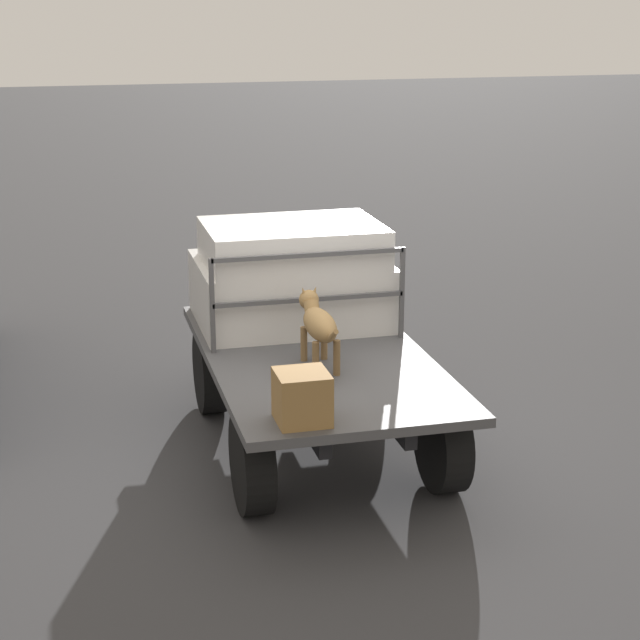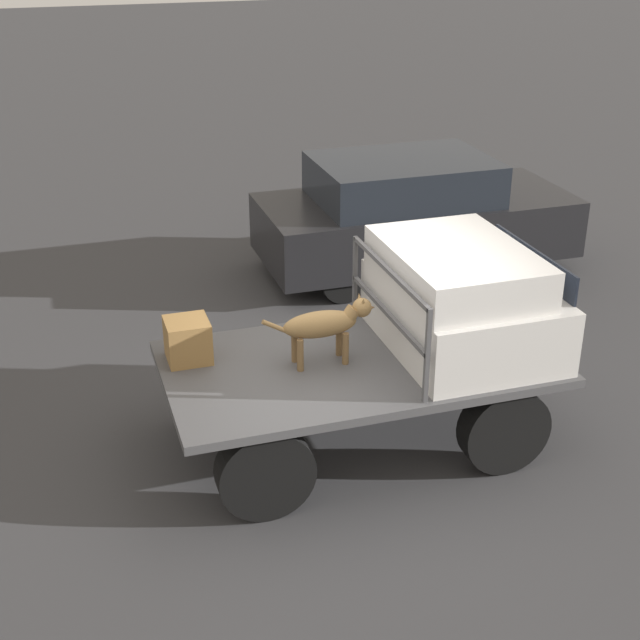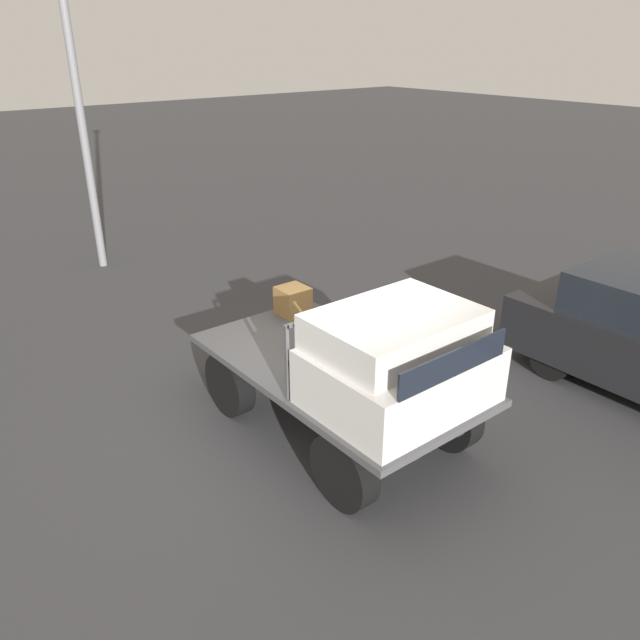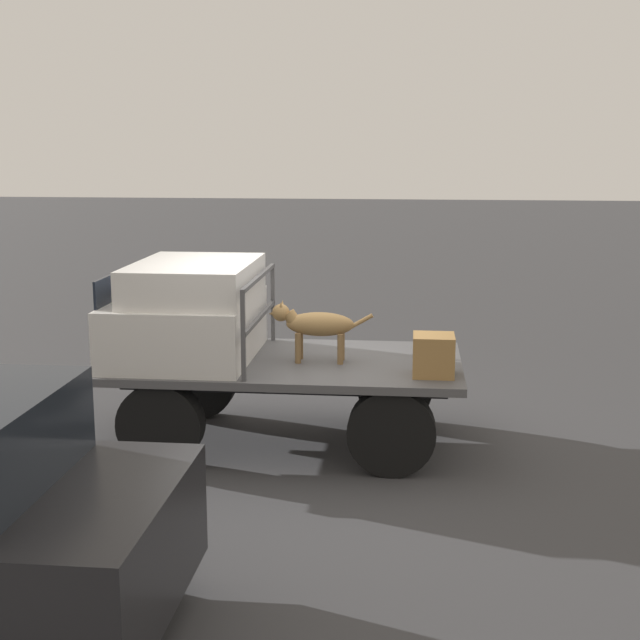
{
  "view_description": "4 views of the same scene",
  "coord_description": "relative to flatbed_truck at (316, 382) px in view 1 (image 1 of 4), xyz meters",
  "views": [
    {
      "loc": [
        -8.67,
        2.16,
        3.96
      ],
      "look_at": [
        -0.35,
        0.06,
        1.31
      ],
      "focal_mm": 60.0,
      "sensor_mm": 36.0,
      "label": 1
    },
    {
      "loc": [
        -2.51,
        -6.73,
        4.68
      ],
      "look_at": [
        -0.35,
        0.06,
        1.31
      ],
      "focal_mm": 50.0,
      "sensor_mm": 36.0,
      "label": 2
    },
    {
      "loc": [
        4.89,
        -4.13,
        4.38
      ],
      "look_at": [
        -0.35,
        0.06,
        1.31
      ],
      "focal_mm": 35.0,
      "sensor_mm": 36.0,
      "label": 3
    },
    {
      "loc": [
        -1.25,
        8.71,
        3.05
      ],
      "look_at": [
        -0.35,
        0.06,
        1.31
      ],
      "focal_mm": 50.0,
      "sensor_mm": 36.0,
      "label": 4
    }
  ],
  "objects": [
    {
      "name": "dog",
      "position": [
        -0.29,
        0.06,
        0.65
      ],
      "size": [
        1.05,
        0.24,
        0.62
      ],
      "rotation": [
        0.0,
        0.0,
        -0.18
      ],
      "color": "brown",
      "rests_on": "flatbed_truck"
    },
    {
      "name": "ground_plane",
      "position": [
        0.0,
        0.0,
        -0.62
      ],
      "size": [
        80.0,
        80.0,
        0.0
      ],
      "primitive_type": "plane",
      "color": "#38383A"
    },
    {
      "name": "cargo_crate",
      "position": [
        -1.47,
        0.48,
        0.46
      ],
      "size": [
        0.39,
        0.39,
        0.39
      ],
      "color": "olive",
      "rests_on": "flatbed_truck"
    },
    {
      "name": "flatbed_truck",
      "position": [
        0.0,
        0.0,
        0.0
      ],
      "size": [
        3.54,
        1.91,
        0.88
      ],
      "color": "black",
      "rests_on": "ground"
    },
    {
      "name": "truck_cab",
      "position": [
        1.0,
        0.0,
        0.73
      ],
      "size": [
        1.38,
        1.79,
        0.98
      ],
      "color": "silver",
      "rests_on": "flatbed_truck"
    },
    {
      "name": "truck_headboard",
      "position": [
        0.27,
        0.0,
        0.83
      ],
      "size": [
        0.04,
        1.79,
        0.86
      ],
      "color": "#4C4C4F",
      "rests_on": "flatbed_truck"
    }
  ]
}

